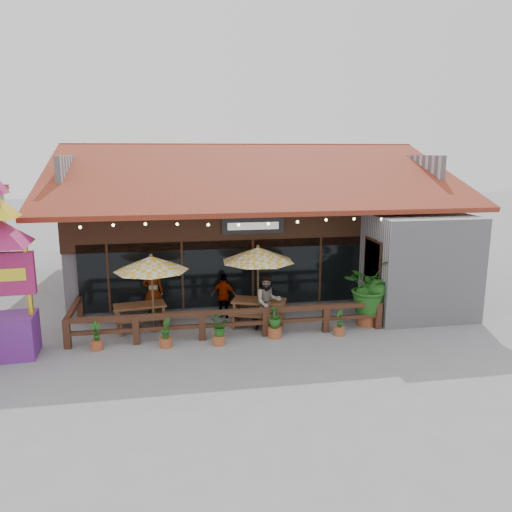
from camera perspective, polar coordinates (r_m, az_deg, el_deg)
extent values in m
plane|color=gray|center=(16.65, 2.44, -8.36)|extent=(100.00, 100.00, 0.00)
cube|color=#B1B1B6|center=(22.82, -1.30, 2.42)|extent=(14.00, 10.00, 4.00)
cube|color=#391D12|center=(17.46, -3.65, 3.44)|extent=(11.00, 0.16, 1.60)
cube|color=black|center=(17.77, -3.57, -2.00)|extent=(10.00, 0.12, 2.40)
cube|color=#FFCF72|center=(17.96, -3.65, -1.85)|extent=(9.80, 0.05, 2.20)
cube|color=#B1B1B6|center=(18.53, 18.11, -1.04)|extent=(3.50, 2.70, 3.60)
cube|color=#B4351C|center=(17.58, 13.16, -0.78)|extent=(0.06, 1.20, 1.50)
cube|color=#391D12|center=(17.57, 13.13, -0.78)|extent=(0.04, 1.34, 1.64)
cube|color=maroon|center=(19.07, 0.28, 9.31)|extent=(15.50, 7.05, 2.37)
cube|color=maroon|center=(25.98, -2.53, 10.00)|extent=(15.50, 7.05, 2.37)
cube|color=maroon|center=(22.50, -1.35, 12.56)|extent=(15.50, 0.30, 0.12)
cube|color=#B1B1B6|center=(22.56, -19.41, 8.54)|extent=(0.20, 9.00, 1.80)
cube|color=#B1B1B6|center=(24.58, 15.22, 9.02)|extent=(0.20, 9.00, 1.80)
cube|color=black|center=(17.48, -0.35, 3.47)|extent=(2.20, 0.10, 0.55)
cube|color=silver|center=(17.42, -0.31, 3.45)|extent=(1.80, 0.02, 0.25)
cube|color=#391D12|center=(17.75, -16.51, -2.49)|extent=(0.08, 0.08, 2.40)
cube|color=#391D12|center=(17.63, -8.41, -2.22)|extent=(0.08, 0.08, 2.40)
cube|color=#391D12|center=(17.87, -0.37, -1.90)|extent=(0.08, 0.08, 2.40)
cube|color=#391D12|center=(18.44, 7.31, -1.56)|extent=(0.08, 0.08, 2.40)
sphere|color=#F7E388|center=(15.70, -19.46, 3.12)|extent=(0.09, 0.09, 0.09)
sphere|color=#F7E388|center=(15.56, -16.01, 3.41)|extent=(0.09, 0.09, 0.09)
sphere|color=#F7E388|center=(15.49, -12.52, 3.59)|extent=(0.09, 0.09, 0.09)
sphere|color=#F7E388|center=(15.48, -8.99, 3.62)|extent=(0.09, 0.09, 0.09)
sphere|color=#F7E388|center=(15.53, -5.48, 3.58)|extent=(0.09, 0.09, 0.09)
sphere|color=#F7E388|center=(15.64, -2.00, 3.58)|extent=(0.09, 0.09, 0.09)
sphere|color=#F7E388|center=(15.80, 1.42, 3.71)|extent=(0.09, 0.09, 0.09)
sphere|color=#F7E388|center=(16.01, 4.77, 3.92)|extent=(0.09, 0.09, 0.09)
sphere|color=#F7E388|center=(16.27, 8.02, 4.11)|extent=(0.09, 0.09, 0.09)
sphere|color=#F7E388|center=(16.58, 11.15, 4.18)|extent=(0.09, 0.09, 0.09)
sphere|color=#F7E388|center=(16.95, 14.15, 4.11)|extent=(0.09, 0.09, 0.09)
cube|color=#4C281B|center=(15.98, -20.80, -8.33)|extent=(0.20, 0.20, 0.90)
cube|color=#4C281B|center=(15.71, -13.55, -8.21)|extent=(0.20, 0.20, 0.90)
cube|color=#4C281B|center=(15.70, -6.18, -7.95)|extent=(0.20, 0.20, 0.90)
cube|color=#4C281B|center=(15.94, 1.07, -7.57)|extent=(0.20, 0.20, 0.90)
cube|color=#4C281B|center=(16.42, 7.99, -7.09)|extent=(0.20, 0.20, 0.90)
cube|color=#4C281B|center=(17.05, 13.79, -6.61)|extent=(0.20, 0.20, 0.90)
cube|color=#4C281B|center=(15.65, -2.90, -6.41)|extent=(9.80, 0.16, 0.14)
cube|color=#4C281B|center=(15.78, -2.89, -7.79)|extent=(9.80, 0.12, 0.12)
cube|color=#4C281B|center=(17.02, -20.14, -5.63)|extent=(0.16, 2.50, 0.14)
cube|color=#4C281B|center=(18.21, -19.44, -5.76)|extent=(0.20, 0.20, 0.90)
cylinder|color=brown|center=(16.54, -11.73, -4.35)|extent=(0.06, 0.06, 2.41)
cone|color=yellow|center=(16.28, -11.88, -0.82)|extent=(2.49, 2.49, 0.47)
sphere|color=brown|center=(16.23, -11.92, 0.08)|extent=(0.10, 0.10, 0.10)
cylinder|color=black|center=(16.90, -11.56, -8.17)|extent=(0.46, 0.46, 0.06)
cylinder|color=brown|center=(17.10, 0.23, -3.38)|extent=(0.07, 0.07, 2.51)
cone|color=yellow|center=(16.85, 0.23, 0.20)|extent=(3.17, 3.17, 0.49)
sphere|color=brown|center=(16.79, 0.23, 1.11)|extent=(0.11, 0.11, 0.11)
cylinder|color=black|center=(17.46, 0.23, -7.25)|extent=(0.48, 0.48, 0.07)
cube|color=brown|center=(16.98, -13.15, -5.52)|extent=(1.77, 1.04, 0.06)
cube|color=brown|center=(17.05, -15.54, -6.94)|extent=(0.20, 0.73, 0.77)
cube|color=brown|center=(17.18, -10.67, -6.55)|extent=(0.20, 0.73, 0.77)
cube|color=brown|center=(16.54, -12.87, -7.12)|extent=(1.69, 0.56, 0.05)
cube|color=brown|center=(17.62, -13.32, -5.95)|extent=(1.69, 0.56, 0.05)
cube|color=brown|center=(16.86, 0.35, -5.14)|extent=(1.95, 1.40, 0.07)
cube|color=brown|center=(17.13, -2.22, -6.31)|extent=(0.36, 0.76, 0.82)
cube|color=brown|center=(16.87, 2.96, -6.61)|extent=(0.36, 0.76, 0.82)
cube|color=brown|center=(16.39, -0.03, -6.87)|extent=(1.77, 0.92, 0.06)
cube|color=brown|center=(17.53, 0.71, -5.61)|extent=(1.77, 0.92, 0.06)
cube|color=#662486|center=(16.01, -26.62, -8.21)|extent=(1.69, 1.31, 1.21)
cube|color=#9F1D59|center=(15.52, -27.24, -1.87)|extent=(1.83, 0.37, 1.21)
cylinder|color=yellow|center=(15.37, -24.65, -2.53)|extent=(0.16, 0.16, 2.02)
cylinder|color=#974A29|center=(17.37, 12.49, -6.99)|extent=(0.61, 0.61, 0.45)
imported|color=#21601B|center=(17.03, 12.66, -3.34)|extent=(2.15, 2.19, 1.84)
sphere|color=#21601B|center=(17.10, 13.22, -4.52)|extent=(0.61, 0.61, 0.61)
sphere|color=#21601B|center=(17.15, 12.08, -3.70)|extent=(0.53, 0.53, 0.53)
imported|color=#391D12|center=(17.63, -11.67, -4.05)|extent=(0.74, 0.50, 1.98)
imported|color=#391D12|center=(16.37, 1.36, -5.27)|extent=(0.96, 0.78, 1.86)
imported|color=#391D12|center=(17.56, -3.67, -4.57)|extent=(1.00, 0.74, 1.58)
cylinder|color=#974A29|center=(15.70, -17.73, -9.67)|extent=(0.36, 0.36, 0.28)
imported|color=#21601B|center=(15.55, -17.83, -8.17)|extent=(0.36, 0.30, 0.59)
cylinder|color=#974A29|center=(15.40, -10.25, -9.69)|extent=(0.37, 0.37, 0.29)
imported|color=#21601B|center=(15.24, -10.32, -8.12)|extent=(0.28, 0.34, 0.60)
cylinder|color=#974A29|center=(15.36, -4.28, -9.57)|extent=(0.37, 0.37, 0.30)
imported|color=#21601B|center=(15.20, -4.31, -7.99)|extent=(0.71, 0.67, 0.61)
cylinder|color=#974A29|center=(15.88, 2.14, -8.72)|extent=(0.43, 0.43, 0.34)
imported|color=#21601B|center=(15.71, 2.16, -6.92)|extent=(0.56, 0.56, 0.71)
cylinder|color=#974A29|center=(16.29, 9.48, -8.45)|extent=(0.35, 0.35, 0.28)
imported|color=#21601B|center=(16.15, 9.53, -7.03)|extent=(0.25, 0.33, 0.58)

